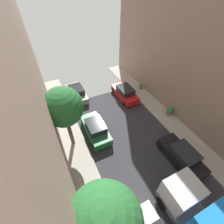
{
  "coord_description": "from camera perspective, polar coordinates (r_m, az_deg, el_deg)",
  "views": [
    {
      "loc": [
        -5.48,
        0.84,
        12.11
      ],
      "look_at": [
        -0.15,
        11.89,
        0.5
      ],
      "focal_mm": 24.58,
      "sensor_mm": 36.0,
      "label": 1
    }
  ],
  "objects": [
    {
      "name": "parked_car_left_2",
      "position": [
        15.03,
        -6.1,
        -6.19
      ],
      "size": [
        1.78,
        4.2,
        1.57
      ],
      "color": "#1E6638",
      "rests_on": "ground"
    },
    {
      "name": "potted_plant_0",
      "position": [
        17.89,
        20.71,
        0.47
      ],
      "size": [
        0.71,
        0.71,
        1.01
      ],
      "color": "brown",
      "rests_on": "sidewalk_right"
    },
    {
      "name": "street_tree_2",
      "position": [
        11.87,
        -17.8,
        1.68
      ],
      "size": [
        3.09,
        3.09,
        6.03
      ],
      "color": "brown",
      "rests_on": "sidewalk_left"
    },
    {
      "name": "potted_plant_5",
      "position": [
        21.12,
        10.66,
        9.54
      ],
      "size": [
        0.48,
        0.48,
        0.75
      ],
      "color": "brown",
      "rests_on": "sidewalk_right"
    },
    {
      "name": "street_tree_0",
      "position": [
        7.49,
        -3.04,
        -35.67
      ],
      "size": [
        3.2,
        3.2,
        6.24
      ],
      "color": "brown",
      "rests_on": "sidewalk_left"
    },
    {
      "name": "parked_car_right_4",
      "position": [
        19.31,
        4.77,
        7.11
      ],
      "size": [
        1.78,
        4.2,
        1.57
      ],
      "color": "red",
      "rests_on": "ground"
    },
    {
      "name": "parked_car_right_3",
      "position": [
        14.46,
        24.62,
        -14.6
      ],
      "size": [
        1.78,
        4.2,
        1.57
      ],
      "color": "black",
      "rests_on": "ground"
    },
    {
      "name": "parked_car_left_3",
      "position": [
        19.76,
        -12.99,
        6.98
      ],
      "size": [
        1.78,
        4.2,
        1.57
      ],
      "color": "gray",
      "rests_on": "ground"
    }
  ]
}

